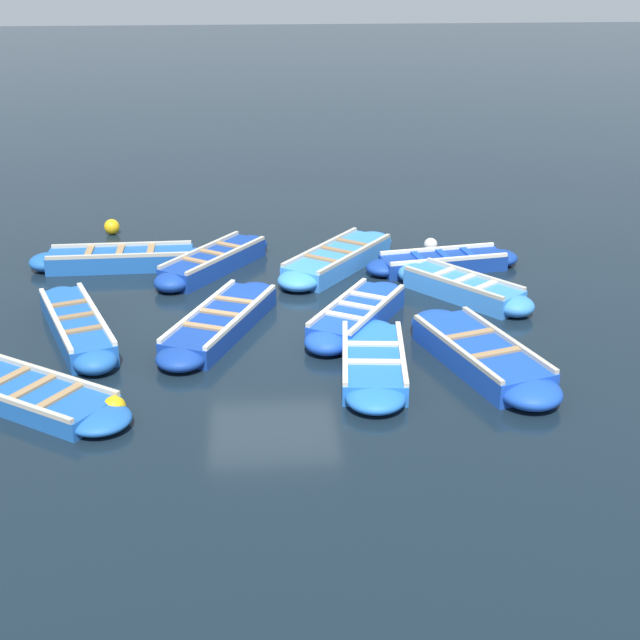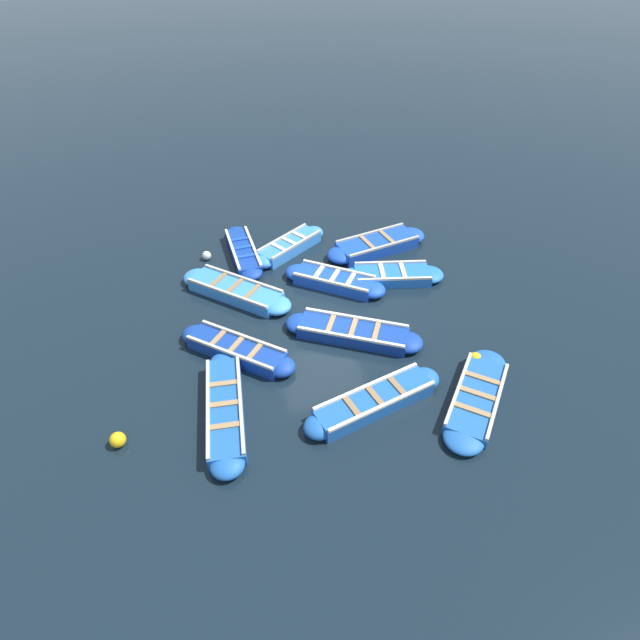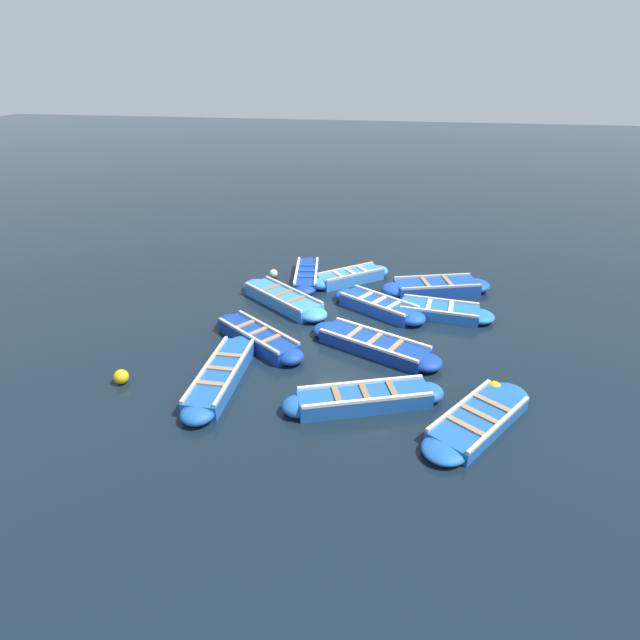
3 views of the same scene
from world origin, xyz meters
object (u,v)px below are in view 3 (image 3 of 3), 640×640
buoy_white_drifting (274,273)px  boat_stern_in (378,306)px  boat_end_of_row (283,299)px  buoy_yellow_far (494,388)px  boat_outer_left (374,345)px  boat_mid_row (439,311)px  boat_centre (436,287)px  boat_broadside (258,338)px  boat_inner_gap (478,420)px  boat_outer_right (364,399)px  boat_drifting (351,277)px  boat_tucked (307,275)px  buoy_orange_near (121,377)px  boat_bow_out (222,375)px

buoy_white_drifting → boat_stern_in: bearing=62.2°
boat_end_of_row → buoy_yellow_far: size_ratio=10.53×
boat_outer_left → boat_mid_row: bearing=144.4°
boat_centre → boat_broadside: size_ratio=1.19×
boat_mid_row → boat_end_of_row: size_ratio=0.94×
boat_mid_row → boat_end_of_row: bearing=-88.9°
boat_stern_in → boat_broadside: (2.66, -3.09, 0.00)m
boat_centre → boat_inner_gap: bearing=6.5°
boat_stern_in → boat_end_of_row: 3.06m
boat_end_of_row → boat_outer_right: boat_outer_right is taller
boat_mid_row → boat_stern_in: 1.86m
boat_end_of_row → boat_drifting: boat_drifting is taller
boat_stern_in → boat_centre: 2.54m
boat_inner_gap → buoy_yellow_far: 1.33m
boat_stern_in → boat_tucked: (-2.12, -2.76, -0.02)m
boat_drifting → buoy_yellow_far: (6.07, 4.22, -0.02)m
boat_tucked → boat_broadside: boat_broadside is taller
boat_tucked → boat_outer_right: bearing=22.2°
boat_end_of_row → boat_tucked: size_ratio=1.05×
boat_stern_in → boat_end_of_row: size_ratio=0.91×
boat_stern_in → buoy_orange_near: bearing=-48.4°
boat_stern_in → boat_bow_out: size_ratio=0.85×
buoy_yellow_far → boat_outer_left: bearing=-116.3°
boat_drifting → boat_stern_in: bearing=28.2°
boat_mid_row → boat_centre: 1.76m
boat_outer_right → buoy_yellow_far: size_ratio=11.10×
boat_tucked → boat_centre: bearing=86.0°
boat_end_of_row → boat_mid_row: bearing=91.1°
boat_outer_left → buoy_orange_near: 6.46m
boat_stern_in → boat_inner_gap: bearing=26.7°
boat_end_of_row → boat_outer_right: bearing=33.1°
boat_tucked → boat_drifting: size_ratio=1.20×
boat_inner_gap → buoy_orange_near: (-0.02, -8.36, 0.03)m
boat_broadside → buoy_white_drifting: (-4.75, -0.89, -0.04)m
boat_bow_out → boat_tucked: boat_bow_out is taller
boat_outer_right → boat_stern_in: bearing=-178.7°
boat_centre → boat_outer_right: 6.93m
boat_broadside → buoy_white_drifting: size_ratio=10.69×
boat_mid_row → boat_tucked: size_ratio=0.99×
boat_inner_gap → boat_end_of_row: bearing=-132.0°
boat_bow_out → boat_broadside: 1.98m
boat_mid_row → boat_tucked: bearing=-114.2°
boat_end_of_row → boat_inner_gap: (5.08, 5.65, -0.04)m
boat_mid_row → boat_tucked: (-2.08, -4.62, 0.00)m
boat_bow_out → boat_tucked: bearing=174.5°
boat_stern_in → boat_centre: bearing=135.2°
buoy_white_drifting → boat_drifting: bearing=91.8°
boat_outer_left → boat_broadside: bearing=-85.9°
boat_tucked → buoy_yellow_far: 8.35m
boat_centre → boat_broadside: bearing=-47.6°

